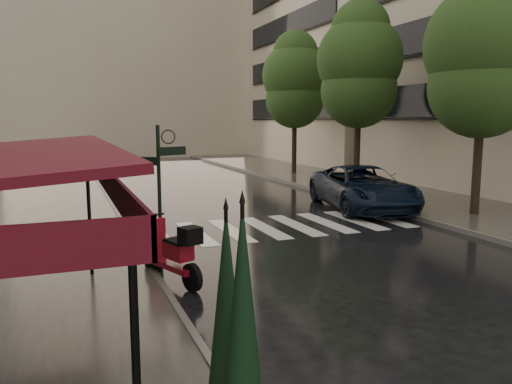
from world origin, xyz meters
TOP-DOWN VIEW (x-y plane):
  - ground at (0.00, 0.00)m, footprint 120.00×120.00m
  - sidewalk_near at (-4.50, 12.00)m, footprint 6.00×60.00m
  - sidewalk_far at (10.25, 12.00)m, footprint 5.50×60.00m
  - curb_near at (-1.45, 12.00)m, footprint 0.12×60.00m
  - curb_far at (7.45, 12.00)m, footprint 0.12×60.00m
  - crosswalk at (2.98, 6.00)m, footprint 7.85×3.20m
  - signpost at (-1.19, 3.00)m, footprint 1.17×0.29m
  - haussmann_far at (16.50, 26.00)m, footprint 8.00×16.00m
  - backdrop_building at (3.00, 38.00)m, footprint 22.00×6.00m
  - tree_near at (9.60, 5.00)m, footprint 3.80×3.80m
  - tree_mid at (9.50, 12.00)m, footprint 3.80×3.80m
  - tree_far at (9.70, 19.00)m, footprint 3.80×3.80m
  - scooter at (-1.17, 1.91)m, footprint 0.95×1.88m
  - parked_car at (7.00, 7.69)m, footprint 3.58×5.98m
  - parasol_front at (-1.65, -3.46)m, footprint 0.43×0.43m
  - parasol_back at (-1.65, -2.99)m, footprint 0.43×0.43m

SIDE VIEW (x-z plane):
  - ground at x=0.00m, z-range 0.00..0.00m
  - crosswalk at x=2.98m, z-range 0.00..0.01m
  - sidewalk_near at x=-4.50m, z-range 0.00..0.12m
  - sidewalk_far at x=10.25m, z-range 0.00..0.12m
  - curb_near at x=-1.45m, z-range -0.01..0.15m
  - curb_far at x=7.45m, z-range -0.01..0.15m
  - scooter at x=-1.17m, z-range -0.05..1.24m
  - parked_car at x=7.00m, z-range 0.00..1.55m
  - parasol_back at x=-1.65m, z-range 0.21..2.49m
  - parasol_front at x=-1.65m, z-range 0.21..2.63m
  - signpost at x=-1.19m, z-range 0.28..3.38m
  - tree_near at x=9.60m, z-range 1.33..9.31m
  - tree_far at x=9.70m, z-range 1.37..9.54m
  - tree_mid at x=9.50m, z-range 1.42..9.76m
  - haussmann_far at x=16.50m, z-range 0.00..18.50m
  - backdrop_building at x=3.00m, z-range 0.00..20.00m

